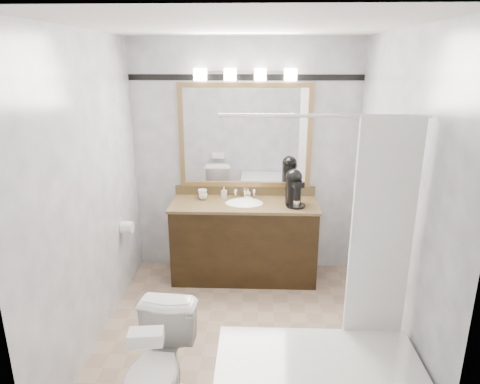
# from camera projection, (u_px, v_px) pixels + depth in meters

# --- Properties ---
(room) EXTENTS (2.42, 2.62, 2.52)m
(room) POSITION_uv_depth(u_px,v_px,m) (241.00, 196.00, 3.35)
(room) COLOR #9F846B
(room) RESTS_ON ground
(vanity) EXTENTS (1.53, 0.58, 0.97)m
(vanity) POSITION_uv_depth(u_px,v_px,m) (244.00, 239.00, 4.56)
(vanity) COLOR black
(vanity) RESTS_ON ground
(mirror) EXTENTS (1.40, 0.04, 1.10)m
(mirror) POSITION_uv_depth(u_px,v_px,m) (245.00, 136.00, 4.50)
(mirror) COLOR #9F7B47
(mirror) RESTS_ON room
(vanity_light_bar) EXTENTS (1.02, 0.14, 0.12)m
(vanity_light_bar) POSITION_uv_depth(u_px,v_px,m) (245.00, 74.00, 4.26)
(vanity_light_bar) COLOR silver
(vanity_light_bar) RESTS_ON room
(accent_stripe) EXTENTS (2.40, 0.01, 0.06)m
(accent_stripe) POSITION_uv_depth(u_px,v_px,m) (245.00, 77.00, 4.33)
(accent_stripe) COLOR black
(accent_stripe) RESTS_ON room
(bathtub) EXTENTS (1.30, 0.75, 1.96)m
(bathtub) POSITION_uv_depth(u_px,v_px,m) (321.00, 383.00, 2.76)
(bathtub) COLOR white
(bathtub) RESTS_ON ground
(tp_roll) EXTENTS (0.11, 0.12, 0.12)m
(tp_roll) POSITION_uv_depth(u_px,v_px,m) (127.00, 227.00, 4.19)
(tp_roll) COLOR white
(tp_roll) RESTS_ON room
(toilet) EXTENTS (0.46, 0.73, 0.72)m
(toilet) POSITION_uv_depth(u_px,v_px,m) (158.00, 371.00, 2.76)
(toilet) COLOR white
(toilet) RESTS_ON ground
(tissue_box) EXTENTS (0.21, 0.13, 0.08)m
(tissue_box) POSITION_uv_depth(u_px,v_px,m) (146.00, 337.00, 2.45)
(tissue_box) COLOR white
(tissue_box) RESTS_ON toilet
(coffee_maker) EXTENTS (0.20, 0.24, 0.38)m
(coffee_maker) POSITION_uv_depth(u_px,v_px,m) (294.00, 187.00, 4.32)
(coffee_maker) COLOR black
(coffee_maker) RESTS_ON vanity
(cup_left) EXTENTS (0.10, 0.10, 0.07)m
(cup_left) POSITION_uv_depth(u_px,v_px,m) (203.00, 196.00, 4.54)
(cup_left) COLOR white
(cup_left) RESTS_ON vanity
(cup_right) EXTENTS (0.12, 0.12, 0.09)m
(cup_right) POSITION_uv_depth(u_px,v_px,m) (202.00, 194.00, 4.59)
(cup_right) COLOR white
(cup_right) RESTS_ON vanity
(soap_bottle_a) EXTENTS (0.06, 0.06, 0.12)m
(soap_bottle_a) POSITION_uv_depth(u_px,v_px,m) (224.00, 192.00, 4.59)
(soap_bottle_a) COLOR white
(soap_bottle_a) RESTS_ON vanity
(soap_bottle_b) EXTENTS (0.08, 0.08, 0.09)m
(soap_bottle_b) POSITION_uv_depth(u_px,v_px,m) (248.00, 193.00, 4.63)
(soap_bottle_b) COLOR white
(soap_bottle_b) RESTS_ON vanity
(soap_bar) EXTENTS (0.09, 0.07, 0.02)m
(soap_bar) POSITION_uv_depth(u_px,v_px,m) (248.00, 198.00, 4.55)
(soap_bar) COLOR beige
(soap_bar) RESTS_ON vanity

